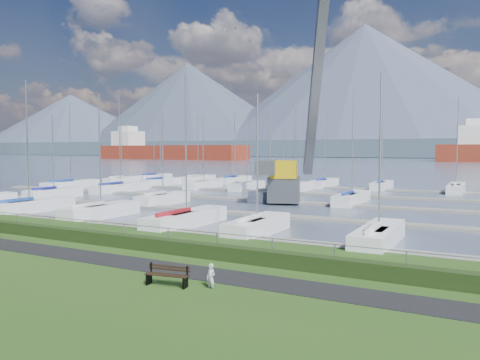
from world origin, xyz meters
The scene contains 12 objects.
path centered at (0.00, -3.00, 0.01)m, with size 160.00×2.00×0.04m, color black.
water centered at (0.00, 260.00, -0.40)m, with size 800.00×540.00×0.20m, color #49566B.
hedge centered at (0.00, -0.40, 0.35)m, with size 80.00×0.70×0.70m, color black.
fence centered at (0.00, 0.00, 1.20)m, with size 0.04×0.04×80.00m, color gray.
foothill centered at (0.00, 330.00, 6.00)m, with size 900.00×80.00×12.00m, color #435563.
mountains centered at (7.35, 404.62, 46.68)m, with size 1190.00×360.00×115.00m.
docks centered at (0.00, 26.00, -0.22)m, with size 90.00×41.60×0.25m.
bench_right centered at (5.80, -5.21, 0.42)m, with size 1.84×0.67×0.85m.
person centered at (7.48, -4.71, 0.56)m, with size 0.41×0.27×1.12m, color silver.
crane centered at (-1.23, 26.31, 5.33)m, with size 7.40×13.03×22.35m.
cargo_ship_west centered at (-143.90, 194.43, 3.60)m, with size 94.13×24.76×21.50m.
sailboat_fleet centered at (-3.38, 29.52, 5.40)m, with size 75.02×50.17×13.14m.
Camera 1 is at (16.72, -19.90, 5.38)m, focal length 35.00 mm.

